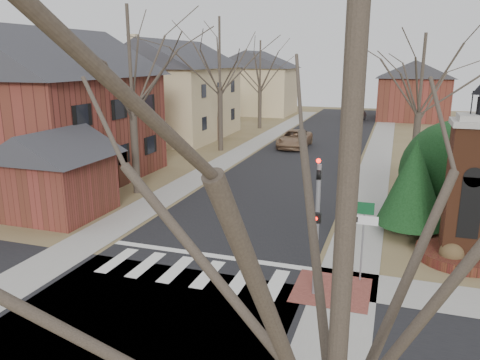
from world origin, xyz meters
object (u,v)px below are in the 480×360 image
at_px(sign_post, 363,226).
at_px(brick_gate_monument, 467,203).
at_px(traffic_signal_pole, 317,217).
at_px(pickup_truck, 295,139).
at_px(distant_car, 357,115).

relative_size(sign_post, brick_gate_monument, 0.42).
bearing_deg(traffic_signal_pole, pickup_truck, 103.48).
bearing_deg(distant_car, traffic_signal_pole, 99.34).
bearing_deg(sign_post, distant_car, 95.12).
relative_size(traffic_signal_pole, brick_gate_monument, 0.69).
distance_m(brick_gate_monument, distant_car, 40.19).
relative_size(brick_gate_monument, pickup_truck, 1.26).
bearing_deg(pickup_truck, brick_gate_monument, -63.79).
bearing_deg(sign_post, brick_gate_monument, 41.42).
bearing_deg(traffic_signal_pole, sign_post, 47.57).
height_order(sign_post, distant_car, sign_post).
relative_size(traffic_signal_pole, pickup_truck, 0.87).
bearing_deg(pickup_truck, sign_post, -74.26).
bearing_deg(brick_gate_monument, sign_post, -138.58).
bearing_deg(distant_car, brick_gate_monument, 106.41).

